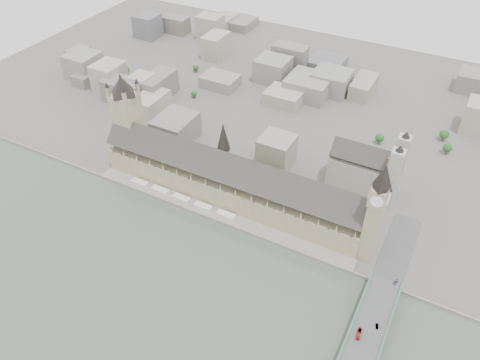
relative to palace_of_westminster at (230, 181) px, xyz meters
The scene contains 16 objects.
ground 30.06m from the palace_of_westminster, 90.00° to the right, with size 900.00×900.00×0.00m, color #595651.
river_thames 186.09m from the palace_of_westminster, 90.00° to the right, with size 600.00×600.00×0.00m, color #4A574A.
embankment_wall 40.67m from the palace_of_westminster, 90.00° to the right, with size 600.00×1.50×3.00m, color gray.
river_terrace 34.80m from the palace_of_westminster, 90.00° to the right, with size 270.00×15.00×2.00m, color gray.
terrace_tents 51.60m from the palace_of_westminster, 146.28° to the right, with size 118.00×7.00×4.00m.
palace_of_westminster is the anchor object (origin of this frame).
elizabeth_tower 142.94m from the palace_of_westminster, ahead, with size 17.00×17.00×107.50m.
victoria_tower 126.41m from the palace_of_westminster, behind, with size 30.00×30.00×100.00m.
central_tower 37.14m from the palace_of_westminster, 147.79° to the left, with size 13.00×13.00×48.00m.
westminster_bridge 195.05m from the palace_of_westminster, 33.49° to the right, with size 25.00×325.00×10.25m, color #474749.
westminster_abbey 134.09m from the palace_of_westminster, 34.17° to the left, with size 68.00×36.00×64.00m.
city_skyline_inland 225.33m from the palace_of_westminster, 90.00° to the left, with size 720.00×360.00×38.00m, color gray, non-canonical shape.
park_trees 44.22m from the palace_of_westminster, 103.94° to the left, with size 110.00×30.00×15.00m, color #1A4819, non-canonical shape.
red_bus_north 183.42m from the palace_of_westminster, 30.97° to the right, with size 2.37×10.11×2.82m, color red.
car_silver 185.95m from the palace_of_westminster, 26.07° to the right, with size 1.58×4.52×1.49m, color gray.
car_approach 172.92m from the palace_of_westminster, 11.93° to the right, with size 2.31×5.69×1.65m, color gray.
Camera 1 is at (169.05, -277.71, 309.33)m, focal length 35.00 mm.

